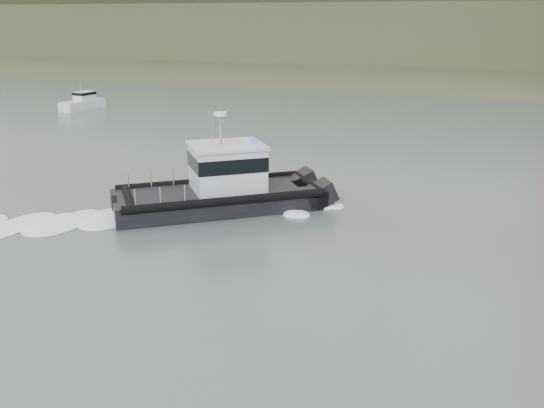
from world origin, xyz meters
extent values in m
plane|color=#475450|center=(0.00, 0.00, 0.00)|extent=(400.00, 400.00, 0.00)
cube|color=#3D4B2A|center=(0.00, 92.00, 0.00)|extent=(500.00, 44.72, 16.25)
cube|color=#3D4B2A|center=(0.00, 120.00, 6.00)|extent=(500.00, 70.00, 18.00)
cube|color=#3D4B2A|center=(0.00, 145.00, 11.00)|extent=(500.00, 60.00, 16.00)
cube|color=black|center=(-6.03, 15.55, 0.45)|extent=(10.13, 8.41, 1.29)
cube|color=black|center=(-4.23, 13.27, 0.45)|extent=(10.13, 8.41, 1.29)
cube|color=black|center=(-5.55, 14.08, 0.97)|extent=(10.66, 9.69, 0.27)
cube|color=silver|center=(-4.71, 14.74, 2.33)|extent=(5.03, 4.92, 2.47)
cube|color=black|center=(-4.71, 14.74, 2.77)|extent=(5.12, 5.01, 0.80)
cube|color=silver|center=(-4.71, 14.74, 3.65)|extent=(5.33, 5.22, 0.17)
cylinder|color=gray|center=(-4.96, 14.54, 4.53)|extent=(0.17, 0.17, 1.93)
cylinder|color=white|center=(-4.96, 14.54, 5.44)|extent=(0.75, 0.75, 0.19)
cube|color=silver|center=(-36.98, 44.07, 0.49)|extent=(2.65, 6.03, 1.17)
cube|color=silver|center=(-36.92, 44.55, 1.46)|extent=(1.83, 2.51, 1.17)
cube|color=black|center=(-36.92, 44.55, 1.85)|extent=(1.89, 2.56, 0.34)
cylinder|color=gray|center=(-36.98, 44.07, 2.53)|extent=(0.08, 0.08, 1.17)
camera|label=1|loc=(9.32, -15.62, 10.56)|focal=40.00mm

